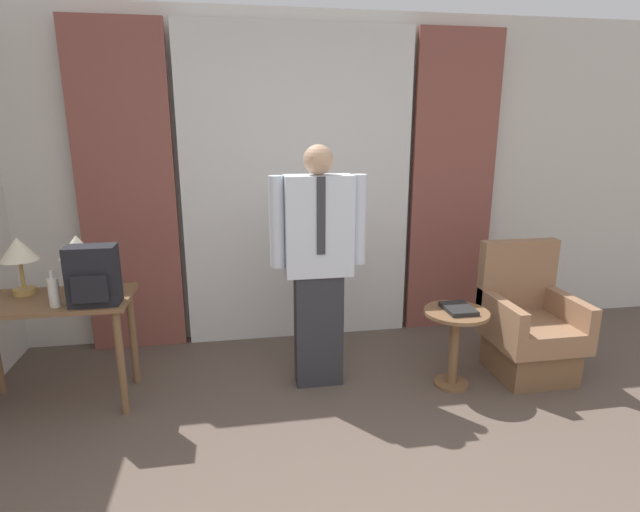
{
  "coord_description": "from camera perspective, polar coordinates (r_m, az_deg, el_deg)",
  "views": [
    {
      "loc": [
        -0.53,
        -1.08,
        1.81
      ],
      "look_at": [
        0.01,
        2.01,
        0.99
      ],
      "focal_mm": 28.0,
      "sensor_mm": 36.0,
      "label": 1
    }
  ],
  "objects": [
    {
      "name": "bottle_near_edge",
      "position": [
        3.43,
        -28.13,
        -3.62
      ],
      "size": [
        0.06,
        0.06,
        0.23
      ],
      "color": "silver",
      "rests_on": "desk"
    },
    {
      "name": "desk",
      "position": [
        3.67,
        -28.47,
        -6.21
      ],
      "size": [
        1.02,
        0.53,
        0.74
      ],
      "color": "brown",
      "rests_on": "ground_plane"
    },
    {
      "name": "curtain_drape_left",
      "position": [
        4.22,
        -21.18,
        6.67
      ],
      "size": [
        0.74,
        0.06,
        2.58
      ],
      "color": "brown",
      "rests_on": "ground_plane"
    },
    {
      "name": "wall_back",
      "position": [
        4.29,
        -2.71,
        8.57
      ],
      "size": [
        10.0,
        0.06,
        2.7
      ],
      "color": "silver",
      "rests_on": "ground_plane"
    },
    {
      "name": "table_lamp_left",
      "position": [
        3.74,
        -31.2,
        0.31
      ],
      "size": [
        0.23,
        0.23,
        0.38
      ],
      "color": "tan",
      "rests_on": "desk"
    },
    {
      "name": "side_table",
      "position": [
        3.66,
        15.15,
        -8.76
      ],
      "size": [
        0.45,
        0.45,
        0.57
      ],
      "color": "brown",
      "rests_on": "ground_plane"
    },
    {
      "name": "table_lamp_right",
      "position": [
        3.62,
        -25.99,
        0.57
      ],
      "size": [
        0.23,
        0.23,
        0.38
      ],
      "color": "tan",
      "rests_on": "desk"
    },
    {
      "name": "book",
      "position": [
        3.59,
        15.53,
        -5.81
      ],
      "size": [
        0.19,
        0.25,
        0.03
      ],
      "color": "black",
      "rests_on": "side_table"
    },
    {
      "name": "backpack",
      "position": [
        3.34,
        -24.52,
        -2.11
      ],
      "size": [
        0.29,
        0.19,
        0.37
      ],
      "color": "black",
      "rests_on": "desk"
    },
    {
      "name": "person",
      "position": [
        3.41,
        -0.19,
        -0.47
      ],
      "size": [
        0.66,
        0.22,
        1.69
      ],
      "color": "#2D2D33",
      "rests_on": "ground_plane"
    },
    {
      "name": "armchair",
      "position": [
        4.05,
        22.69,
        -7.71
      ],
      "size": [
        0.6,
        0.61,
        0.97
      ],
      "color": "brown",
      "rests_on": "ground_plane"
    },
    {
      "name": "curtain_drape_right",
      "position": [
        4.55,
        14.87,
        7.69
      ],
      "size": [
        0.74,
        0.06,
        2.58
      ],
      "color": "brown",
      "rests_on": "ground_plane"
    },
    {
      "name": "curtain_sheer_center",
      "position": [
        4.17,
        -2.48,
        7.56
      ],
      "size": [
        1.89,
        0.06,
        2.58
      ],
      "color": "white",
      "rests_on": "ground_plane"
    }
  ]
}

